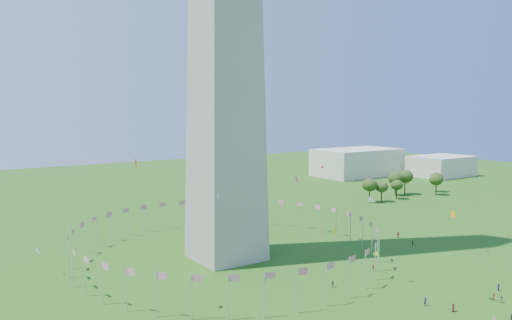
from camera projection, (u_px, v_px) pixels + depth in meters
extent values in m
cylinder|color=silver|center=(336.00, 223.00, 156.49)|extent=(0.24, 0.24, 9.00)
cylinder|color=silver|center=(320.00, 219.00, 161.89)|extent=(0.24, 0.24, 9.00)
cylinder|color=silver|center=(303.00, 216.00, 166.45)|extent=(0.24, 0.24, 9.00)
cylinder|color=silver|center=(284.00, 214.00, 170.03)|extent=(0.24, 0.24, 9.00)
cylinder|color=silver|center=(265.00, 212.00, 172.53)|extent=(0.24, 0.24, 9.00)
cylinder|color=silver|center=(245.00, 211.00, 173.86)|extent=(0.24, 0.24, 9.00)
cylinder|color=silver|center=(225.00, 211.00, 173.99)|extent=(0.24, 0.24, 9.00)
cylinder|color=silver|center=(205.00, 212.00, 172.92)|extent=(0.24, 0.24, 9.00)
cylinder|color=silver|center=(185.00, 213.00, 170.68)|extent=(0.24, 0.24, 9.00)
cylinder|color=silver|center=(166.00, 215.00, 167.32)|extent=(0.24, 0.24, 9.00)
cylinder|color=silver|center=(147.00, 218.00, 162.97)|extent=(0.24, 0.24, 9.00)
cylinder|color=silver|center=(129.00, 222.00, 157.74)|extent=(0.24, 0.24, 9.00)
cylinder|color=silver|center=(112.00, 226.00, 151.80)|extent=(0.24, 0.24, 9.00)
cylinder|color=silver|center=(97.00, 231.00, 145.33)|extent=(0.24, 0.24, 9.00)
cylinder|color=silver|center=(84.00, 237.00, 138.53)|extent=(0.24, 0.24, 9.00)
cylinder|color=silver|center=(75.00, 244.00, 131.59)|extent=(0.24, 0.24, 9.00)
cylinder|color=silver|center=(69.00, 252.00, 124.74)|extent=(0.24, 0.24, 9.00)
cylinder|color=silver|center=(68.00, 260.00, 118.18)|extent=(0.24, 0.24, 9.00)
cylinder|color=silver|center=(73.00, 268.00, 112.11)|extent=(0.24, 0.24, 9.00)
cylinder|color=silver|center=(84.00, 276.00, 106.71)|extent=(0.24, 0.24, 9.00)
cylinder|color=silver|center=(102.00, 283.00, 102.15)|extent=(0.24, 0.24, 9.00)
cylinder|color=silver|center=(127.00, 290.00, 98.57)|extent=(0.24, 0.24, 9.00)
cylinder|color=silver|center=(157.00, 294.00, 96.07)|extent=(0.24, 0.24, 9.00)
cylinder|color=silver|center=(192.00, 297.00, 94.74)|extent=(0.24, 0.24, 9.00)
cylinder|color=silver|center=(228.00, 297.00, 94.60)|extent=(0.24, 0.24, 9.00)
cylinder|color=silver|center=(264.00, 295.00, 95.68)|extent=(0.24, 0.24, 9.00)
cylinder|color=silver|center=(298.00, 291.00, 97.92)|extent=(0.24, 0.24, 9.00)
cylinder|color=silver|center=(326.00, 285.00, 101.28)|extent=(0.24, 0.24, 9.00)
cylinder|color=silver|center=(349.00, 278.00, 105.63)|extent=(0.24, 0.24, 9.00)
cylinder|color=silver|center=(365.00, 270.00, 110.86)|extent=(0.24, 0.24, 9.00)
cylinder|color=silver|center=(375.00, 261.00, 116.79)|extent=(0.24, 0.24, 9.00)
cylinder|color=silver|center=(379.00, 253.00, 123.26)|extent=(0.24, 0.24, 9.00)
cylinder|color=silver|center=(378.00, 246.00, 130.07)|extent=(0.24, 0.24, 9.00)
cylinder|color=silver|center=(372.00, 239.00, 137.00)|extent=(0.24, 0.24, 9.00)
cylinder|color=silver|center=(363.00, 233.00, 143.86)|extent=(0.24, 0.24, 9.00)
cylinder|color=silver|center=(351.00, 227.00, 150.42)|extent=(0.24, 0.24, 9.00)
cube|color=beige|center=(357.00, 162.00, 299.71)|extent=(50.00, 30.00, 16.00)
cube|color=beige|center=(441.00, 166.00, 297.34)|extent=(35.00, 25.00, 12.00)
imported|color=gray|center=(501.00, 299.00, 103.48)|extent=(0.75, 0.86, 1.51)
imported|color=#2E194B|center=(499.00, 287.00, 110.29)|extent=(0.89, 0.96, 1.57)
imported|color=#292929|center=(333.00, 284.00, 112.36)|extent=(0.81, 1.17, 1.65)
imported|color=#3C1B53|center=(425.00, 301.00, 101.97)|extent=(0.71, 0.49, 1.88)
imported|color=#541316|center=(453.00, 308.00, 98.91)|extent=(0.98, 1.02, 1.73)
imported|color=black|center=(413.00, 243.00, 146.83)|extent=(0.99, 0.82, 1.45)
imported|color=#581415|center=(494.00, 297.00, 104.76)|extent=(1.10, 0.87, 1.49)
imported|color=#56131C|center=(398.00, 235.00, 155.26)|extent=(0.91, 1.28, 2.03)
imported|color=black|center=(512.00, 318.00, 94.32)|extent=(0.78, 1.07, 1.49)
imported|color=maroon|center=(373.00, 268.00, 123.88)|extent=(0.91, 1.14, 1.54)
plane|color=white|center=(371.00, 200.00, 112.10)|extent=(1.66, 2.71, 2.32)
plane|color=orange|center=(136.00, 163.00, 94.82)|extent=(0.21, 1.91, 1.92)
plane|color=white|center=(218.00, 196.00, 112.51)|extent=(1.01, 0.83, 1.29)
plane|color=#CC2699|center=(297.00, 179.00, 116.18)|extent=(1.88, 0.75, 1.73)
plane|color=green|center=(301.00, 139.00, 147.55)|extent=(0.22, 1.16, 1.15)
plane|color=orange|center=(453.00, 214.00, 101.60)|extent=(0.10, 1.69, 1.69)
plane|color=yellow|center=(376.00, 254.00, 121.46)|extent=(0.68, 1.44, 1.57)
plane|color=yellow|center=(335.00, 231.00, 133.46)|extent=(1.47, 1.41, 1.64)
plane|color=white|center=(38.00, 252.00, 116.27)|extent=(0.95, 1.76, 1.49)
plane|color=red|center=(322.00, 167.00, 143.39)|extent=(1.05, 0.27, 1.05)
plane|color=yellow|center=(457.00, 181.00, 136.61)|extent=(2.06, 1.74, 2.28)
ellipsoid|color=#36521B|center=(370.00, 191.00, 213.55)|extent=(6.51, 6.51, 10.17)
ellipsoid|color=#36521B|center=(382.00, 192.00, 215.19)|extent=(5.57, 5.57, 8.70)
ellipsoid|color=#36521B|center=(397.00, 190.00, 221.68)|extent=(5.38, 5.38, 8.41)
ellipsoid|color=#36521B|center=(395.00, 184.00, 230.39)|extent=(6.87, 6.87, 10.74)
ellipsoid|color=#36521B|center=(405.00, 182.00, 233.45)|extent=(7.29, 7.29, 11.40)
ellipsoid|color=#36521B|center=(436.00, 185.00, 232.12)|extent=(6.10, 6.10, 9.53)
ellipsoid|color=#36521B|center=(436.00, 182.00, 240.74)|extent=(5.90, 5.90, 9.21)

